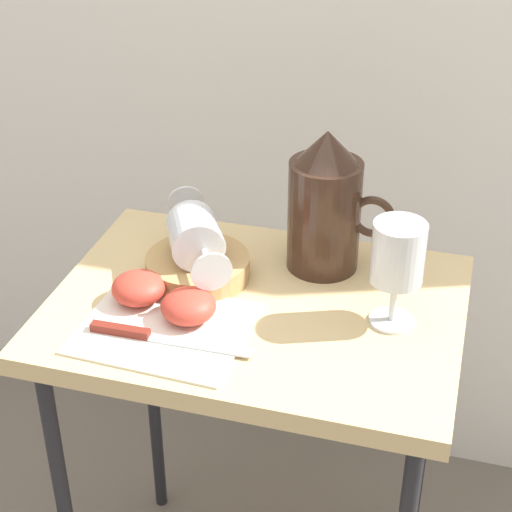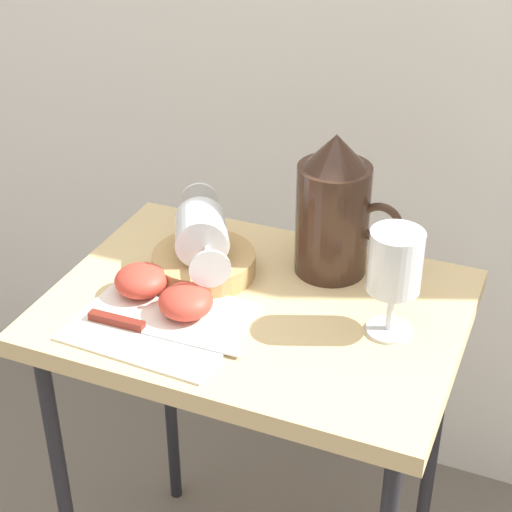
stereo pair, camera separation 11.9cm
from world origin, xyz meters
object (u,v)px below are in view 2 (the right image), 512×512
(wine_glass_upright, at_px, (395,267))
(wine_glass_tipped_near, at_px, (205,236))
(basket_tray, at_px, (204,264))
(wine_glass_tipped_far, at_px, (201,231))
(apple_half_right, at_px, (186,301))
(table, at_px, (256,341))
(apple_half_left, at_px, (141,280))
(pitcher, at_px, (333,217))
(knife, at_px, (141,327))

(wine_glass_upright, relative_size, wine_glass_tipped_near, 1.03)
(basket_tray, height_order, wine_glass_tipped_far, wine_glass_tipped_far)
(apple_half_right, bearing_deg, table, 41.51)
(basket_tray, distance_m, wine_glass_upright, 0.32)
(wine_glass_upright, xyz_separation_m, apple_half_left, (-0.36, -0.05, -0.08))
(pitcher, distance_m, wine_glass_upright, 0.18)
(basket_tray, distance_m, apple_half_right, 0.12)
(table, height_order, knife, knife)
(wine_glass_upright, bearing_deg, apple_half_left, -171.86)
(table, bearing_deg, apple_half_right, -138.49)
(wine_glass_tipped_far, bearing_deg, apple_half_left, -121.13)
(table, distance_m, apple_half_left, 0.19)
(basket_tray, bearing_deg, knife, -94.95)
(pitcher, bearing_deg, basket_tray, -154.04)
(table, distance_m, apple_half_right, 0.14)
(knife, bearing_deg, table, 47.03)
(apple_half_left, relative_size, knife, 0.34)
(table, distance_m, pitcher, 0.22)
(wine_glass_upright, bearing_deg, wine_glass_tipped_near, 173.33)
(apple_half_left, bearing_deg, wine_glass_tipped_near, 53.38)
(table, bearing_deg, pitcher, 61.07)
(knife, bearing_deg, wine_glass_tipped_near, 83.34)
(table, relative_size, apple_half_right, 8.67)
(basket_tray, bearing_deg, pitcher, 25.96)
(table, xyz_separation_m, pitcher, (0.07, 0.13, 0.16))
(pitcher, xyz_separation_m, wine_glass_tipped_far, (-0.18, -0.08, -0.02))
(apple_half_left, height_order, apple_half_right, same)
(wine_glass_tipped_far, height_order, apple_half_left, wine_glass_tipped_far)
(wine_glass_tipped_far, bearing_deg, wine_glass_upright, -7.35)
(basket_tray, relative_size, wine_glass_upright, 1.00)
(apple_half_left, bearing_deg, wine_glass_upright, 8.14)
(table, distance_m, wine_glass_upright, 0.26)
(wine_glass_tipped_far, bearing_deg, apple_half_right, -75.17)
(pitcher, bearing_deg, apple_half_left, -143.36)
(apple_half_right, height_order, knife, apple_half_right)
(wine_glass_tipped_near, distance_m, apple_half_left, 0.12)
(table, bearing_deg, wine_glass_tipped_far, 157.40)
(knife, bearing_deg, pitcher, 53.45)
(basket_tray, height_order, wine_glass_upright, wine_glass_upright)
(wine_glass_upright, bearing_deg, table, -178.28)
(wine_glass_upright, bearing_deg, basket_tray, 172.85)
(wine_glass_tipped_far, relative_size, apple_half_right, 2.09)
(pitcher, xyz_separation_m, apple_half_right, (-0.15, -0.20, -0.07))
(apple_half_left, bearing_deg, pitcher, 36.64)
(basket_tray, bearing_deg, table, -22.69)
(table, relative_size, pitcher, 3.01)
(basket_tray, xyz_separation_m, apple_half_right, (0.03, -0.11, 0.01))
(wine_glass_tipped_near, relative_size, wine_glass_tipped_far, 0.94)
(apple_half_right, bearing_deg, wine_glass_tipped_near, 100.92)
(wine_glass_tipped_near, bearing_deg, apple_half_left, -126.62)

